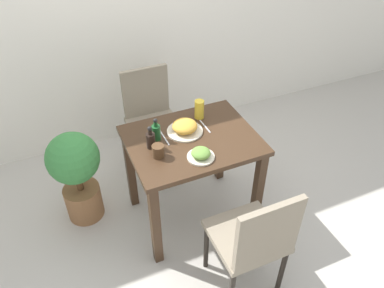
# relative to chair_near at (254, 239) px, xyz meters

# --- Properties ---
(ground_plane) EXTENTS (16.00, 16.00, 0.00)m
(ground_plane) POSITION_rel_chair_near_xyz_m (-0.07, 0.74, -0.53)
(ground_plane) COLOR #B7B2A8
(wall_back) EXTENTS (8.00, 0.05, 2.60)m
(wall_back) POSITION_rel_chair_near_xyz_m (-0.07, 2.01, 0.77)
(wall_back) COLOR white
(wall_back) RESTS_ON ground_plane
(dining_table) EXTENTS (0.88, 0.69, 0.77)m
(dining_table) POSITION_rel_chair_near_xyz_m (-0.07, 0.74, 0.10)
(dining_table) COLOR #3D2819
(dining_table) RESTS_ON ground_plane
(chair_near) EXTENTS (0.42, 0.42, 0.92)m
(chair_near) POSITION_rel_chair_near_xyz_m (0.00, 0.00, 0.00)
(chair_near) COLOR gray
(chair_near) RESTS_ON ground_plane
(chair_far) EXTENTS (0.42, 0.42, 0.92)m
(chair_far) POSITION_rel_chair_near_xyz_m (-0.15, 1.46, 0.00)
(chair_far) COLOR gray
(chair_far) RESTS_ON ground_plane
(food_plate) EXTENTS (0.25, 0.25, 0.09)m
(food_plate) POSITION_rel_chair_near_xyz_m (-0.09, 0.83, 0.28)
(food_plate) COLOR beige
(food_plate) RESTS_ON dining_table
(side_plate) EXTENTS (0.18, 0.18, 0.07)m
(side_plate) POSITION_rel_chair_near_xyz_m (-0.10, 0.54, 0.27)
(side_plate) COLOR beige
(side_plate) RESTS_ON dining_table
(drink_cup) EXTENTS (0.08, 0.08, 0.09)m
(drink_cup) POSITION_rel_chair_near_xyz_m (-0.35, 0.66, 0.28)
(drink_cup) COLOR #4C331E
(drink_cup) RESTS_ON dining_table
(juice_glass) EXTENTS (0.07, 0.07, 0.14)m
(juice_glass) POSITION_rel_chair_near_xyz_m (0.07, 0.95, 0.31)
(juice_glass) COLOR gold
(juice_glass) RESTS_ON dining_table
(sauce_bottle) EXTENTS (0.06, 0.06, 0.17)m
(sauce_bottle) POSITION_rel_chair_near_xyz_m (-0.36, 0.77, 0.30)
(sauce_bottle) COLOR black
(sauce_bottle) RESTS_ON dining_table
(condiment_bottle) EXTENTS (0.06, 0.06, 0.17)m
(condiment_bottle) POSITION_rel_chair_near_xyz_m (-0.30, 0.83, 0.30)
(condiment_bottle) COLOR #194C23
(condiment_bottle) RESTS_ON dining_table
(fork_utensil) EXTENTS (0.01, 0.19, 0.00)m
(fork_utensil) POSITION_rel_chair_near_xyz_m (-0.25, 0.83, 0.24)
(fork_utensil) COLOR silver
(fork_utensil) RESTS_ON dining_table
(spoon_utensil) EXTENTS (0.01, 0.17, 0.00)m
(spoon_utensil) POSITION_rel_chair_near_xyz_m (0.06, 0.83, 0.24)
(spoon_utensil) COLOR silver
(spoon_utensil) RESTS_ON dining_table
(potted_plant_left) EXTENTS (0.38, 0.38, 0.78)m
(potted_plant_left) POSITION_rel_chair_near_xyz_m (-0.86, 1.08, -0.06)
(potted_plant_left) COLOR brown
(potted_plant_left) RESTS_ON ground_plane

